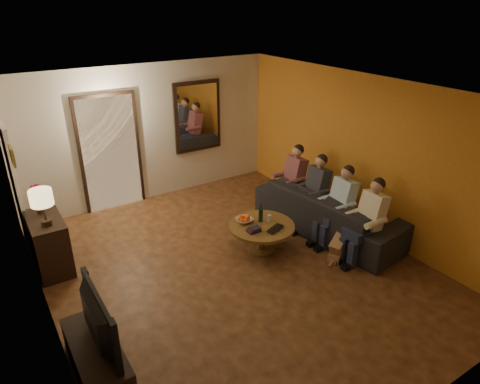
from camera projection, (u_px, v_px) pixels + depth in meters
floor at (234, 268)px, 6.36m from camera, size 5.00×6.00×0.01m
ceiling at (233, 92)px, 5.28m from camera, size 5.00×6.00×0.01m
back_wall at (150, 134)px, 8.12m from camera, size 5.00×0.02×2.60m
front_wall at (425, 313)px, 3.53m from camera, size 5.00×0.02×2.60m
left_wall at (36, 239)px, 4.60m from camera, size 0.02×6.00×2.60m
right_wall at (362, 155)px, 7.05m from camera, size 0.02×6.00×2.60m
orange_accent at (362, 155)px, 7.04m from camera, size 0.01×6.00×2.60m
kitchen_doorway at (110, 154)px, 7.81m from camera, size 1.00×0.06×2.10m
door_trim at (111, 154)px, 7.80m from camera, size 1.12×0.04×2.22m
fridge_glimpse at (125, 159)px, 8.00m from camera, size 0.45×0.03×1.70m
mirror_frame at (198, 116)px, 8.49m from camera, size 1.00×0.05×1.40m
mirror_glass at (198, 117)px, 8.47m from camera, size 0.86×0.02×1.26m
white_door at (16, 188)px, 6.49m from camera, size 0.06×0.85×2.04m
framed_art at (12, 156)px, 5.37m from camera, size 0.03×0.28×0.24m
art_canvas at (13, 156)px, 5.38m from camera, size 0.01×0.22×0.18m
dresser at (49, 243)px, 6.21m from camera, size 0.45×0.92×0.82m
table_lamp at (43, 208)px, 5.76m from camera, size 0.30×0.30×0.54m
flower_vase at (38, 199)px, 6.11m from camera, size 0.14×0.14×0.44m
tv_stand at (97, 360)px, 4.50m from camera, size 0.45×1.20×0.40m
tv at (90, 322)px, 4.28m from camera, size 1.07×0.14×0.62m
sofa at (329, 211)px, 7.20m from camera, size 2.72×1.35×0.76m
person_a at (368, 223)px, 6.37m from camera, size 0.60×0.40×1.20m
person_b at (339, 208)px, 6.83m from camera, size 0.60×0.40×1.20m
person_c at (314, 194)px, 7.29m from camera, size 0.60×0.40×1.20m
person_d at (292, 183)px, 7.74m from camera, size 0.60×0.40×1.20m
dog at (341, 242)px, 6.50m from camera, size 0.61×0.43×0.56m
coffee_table at (261, 237)px, 6.72m from camera, size 1.15×1.15×0.45m
bowl at (244, 220)px, 6.70m from camera, size 0.26×0.26×0.06m
oranges at (244, 216)px, 6.67m from camera, size 0.20×0.20×0.08m
wine_bottle at (261, 213)px, 6.67m from camera, size 0.07×0.07×0.31m
wine_glass at (269, 218)px, 6.74m from camera, size 0.06×0.06×0.10m
book_stack at (254, 229)px, 6.43m from camera, size 0.20×0.15×0.07m
laptop at (278, 230)px, 6.46m from camera, size 0.38×0.32×0.03m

